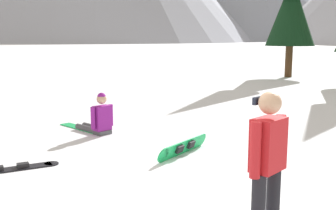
% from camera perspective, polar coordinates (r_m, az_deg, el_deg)
% --- Properties ---
extents(snowboarder_foreground, '(0.97, 1.52, 1.75)m').
position_cam_1_polar(snowboarder_foreground, '(4.57, 13.48, -8.50)').
color(snowboarder_foreground, '#993FD8').
rests_on(snowboarder_foreground, ground_plane).
extents(snowboarder_midground, '(1.72, 1.20, 1.00)m').
position_cam_1_polar(snowboarder_midground, '(10.12, -9.63, -1.88)').
color(snowboarder_midground, '#4C4C51').
rests_on(snowboarder_midground, ground_plane).
extents(loose_snowboard_near_right, '(1.41, 1.32, 0.09)m').
position_cam_1_polar(loose_snowboard_near_right, '(7.84, -20.85, -8.19)').
color(loose_snowboard_near_right, black).
rests_on(loose_snowboard_near_right, ground_plane).
extents(loose_snowboard_far_spare, '(0.69, 1.66, 0.29)m').
position_cam_1_polar(loose_snowboard_far_spare, '(8.26, 2.20, -5.79)').
color(loose_snowboard_far_spare, '#19B259').
rests_on(loose_snowboard_far_spare, ground_plane).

